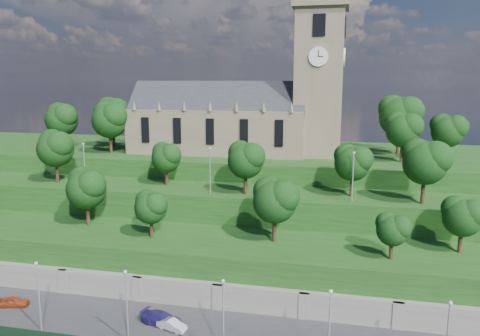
% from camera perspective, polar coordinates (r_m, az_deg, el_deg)
% --- Properties ---
extents(promenade, '(160.00, 12.00, 2.00)m').
position_cam_1_polar(promenade, '(54.57, -9.67, -19.46)').
color(promenade, '#2D2D30').
rests_on(promenade, ground).
extents(retaining_wall, '(160.00, 2.10, 5.00)m').
position_cam_1_polar(retaining_wall, '(58.76, -7.45, -15.42)').
color(retaining_wall, slate).
rests_on(retaining_wall, ground).
extents(embankment_lower, '(160.00, 12.00, 8.00)m').
position_cam_1_polar(embankment_lower, '(63.32, -5.59, -11.90)').
color(embankment_lower, '#183F15').
rests_on(embankment_lower, ground).
extents(embankment_upper, '(160.00, 10.00, 12.00)m').
position_cam_1_polar(embankment_upper, '(72.51, -2.90, -7.20)').
color(embankment_upper, '#183F15').
rests_on(embankment_upper, ground).
extents(hilltop, '(160.00, 32.00, 15.00)m').
position_cam_1_polar(hilltop, '(91.79, 0.58, -2.38)').
color(hilltop, '#183F15').
rests_on(hilltop, ground).
extents(church, '(38.60, 12.35, 27.60)m').
position_cam_1_polar(church, '(85.50, 0.55, 6.85)').
color(church, '#695D4A').
rests_on(church, hilltop).
extents(trees_lower, '(69.08, 8.94, 8.32)m').
position_cam_1_polar(trees_lower, '(60.82, -5.15, -3.86)').
color(trees_lower, black).
rests_on(trees_lower, embankment_lower).
extents(trees_upper, '(61.72, 8.18, 8.69)m').
position_cam_1_polar(trees_upper, '(67.81, 0.38, 1.52)').
color(trees_upper, black).
rests_on(trees_upper, embankment_upper).
extents(trees_hilltop, '(75.27, 16.74, 10.65)m').
position_cam_1_polar(trees_hilltop, '(85.04, -0.63, 6.11)').
color(trees_hilltop, black).
rests_on(trees_hilltop, hilltop).
extents(lamp_posts_promenade, '(60.36, 0.36, 7.79)m').
position_cam_1_polar(lamp_posts_promenade, '(49.94, -13.65, -15.48)').
color(lamp_posts_promenade, '#B2B2B7').
rests_on(lamp_posts_promenade, promenade).
extents(lamp_posts_upper, '(40.36, 0.36, 6.89)m').
position_cam_1_polar(lamp_posts_upper, '(67.24, -3.66, 0.19)').
color(lamp_posts_upper, '#B2B2B7').
rests_on(lamp_posts_upper, embankment_upper).
extents(car_left, '(3.73, 2.17, 1.19)m').
position_cam_1_polar(car_left, '(63.12, -25.87, -14.44)').
color(car_left, '#973619').
rests_on(car_left, promenade).
extents(car_middle, '(3.63, 2.10, 1.13)m').
position_cam_1_polar(car_middle, '(53.08, -8.27, -18.40)').
color(car_middle, '#A09FA4').
rests_on(car_middle, promenade).
extents(car_right, '(5.05, 2.94, 1.37)m').
position_cam_1_polar(car_right, '(54.16, -9.51, -17.66)').
color(car_right, navy).
rests_on(car_right, promenade).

